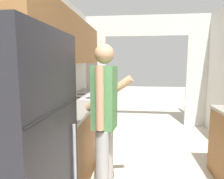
# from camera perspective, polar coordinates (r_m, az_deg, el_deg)

# --- Properties ---
(wall_left) EXTENTS (0.38, 6.62, 2.50)m
(wall_left) POSITION_cam_1_polar(r_m,az_deg,el_deg) (2.53, -19.07, 7.38)
(wall_left) COLOR silver
(wall_left) RESTS_ON ground_plane
(wall_far_with_doorway) EXTENTS (3.14, 0.06, 2.50)m
(wall_far_with_doorway) POSITION_cam_1_polar(r_m,az_deg,el_deg) (4.67, 9.52, 7.66)
(wall_far_with_doorway) COLOR silver
(wall_far_with_doorway) RESTS_ON ground_plane
(counter_left) EXTENTS (0.62, 2.84, 0.89)m
(counter_left) POSITION_cam_1_polar(r_m,az_deg,el_deg) (3.02, -10.01, -11.79)
(counter_left) COLOR brown
(counter_left) RESTS_ON ground_plane
(refrigerator) EXTENTS (0.72, 0.74, 1.63)m
(refrigerator) POSITION_cam_1_polar(r_m,az_deg,el_deg) (1.47, -27.97, -18.43)
(refrigerator) COLOR black
(refrigerator) RESTS_ON ground_plane
(range_oven) EXTENTS (0.66, 0.80, 1.03)m
(range_oven) POSITION_cam_1_polar(r_m,az_deg,el_deg) (3.51, -7.41, -8.92)
(range_oven) COLOR #B7B7BC
(range_oven) RESTS_ON ground_plane
(person) EXTENTS (0.52, 0.41, 1.62)m
(person) POSITION_cam_1_polar(r_m,az_deg,el_deg) (1.97, -2.15, -9.34)
(person) COLOR #9E9E9E
(person) RESTS_ON ground_plane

